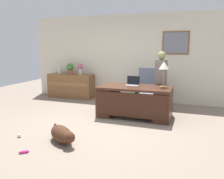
{
  "coord_description": "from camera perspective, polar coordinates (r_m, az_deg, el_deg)",
  "views": [
    {
      "loc": [
        1.79,
        -4.53,
        1.7
      ],
      "look_at": [
        0.08,
        0.3,
        0.75
      ],
      "focal_mm": 36.91,
      "sensor_mm": 36.0,
      "label": 1
    }
  ],
  "objects": [
    {
      "name": "dog_lying",
      "position": [
        4.3,
        -12.22,
        -10.82
      ],
      "size": [
        0.71,
        0.61,
        0.3
      ],
      "color": "#472819",
      "rests_on": "ground_plane"
    },
    {
      "name": "dog_toy_ball",
      "position": [
        4.81,
        -22.02,
        -10.54
      ],
      "size": [
        0.07,
        0.07,
        0.07
      ],
      "primitive_type": "sphere",
      "color": "beige",
      "rests_on": "ground_plane"
    },
    {
      "name": "desk",
      "position": [
        5.66,
        5.65,
        -2.72
      ],
      "size": [
        1.75,
        0.93,
        0.76
      ],
      "color": "#422316",
      "rests_on": "ground_plane"
    },
    {
      "name": "armchair",
      "position": [
        6.52,
        8.93,
        -0.22
      ],
      "size": [
        0.6,
        0.59,
        1.14
      ],
      "color": "slate",
      "rests_on": "ground_plane"
    },
    {
      "name": "laptop",
      "position": [
        5.75,
        5.16,
        1.6
      ],
      "size": [
        0.32,
        0.22,
        0.22
      ],
      "color": "#B2B5BA",
      "rests_on": "desk"
    },
    {
      "name": "dog_toy_bone",
      "position": [
        4.12,
        -20.98,
        -14.21
      ],
      "size": [
        0.16,
        0.15,
        0.05
      ],
      "primitive_type": "ellipsoid",
      "rotation": [
        0.0,
        0.0,
        0.7
      ],
      "color": "#D8338C",
      "rests_on": "ground_plane"
    },
    {
      "name": "desk_lamp",
      "position": [
        5.54,
        12.72,
        5.46
      ],
      "size": [
        0.22,
        0.22,
        0.61
      ],
      "color": "#9E8447",
      "rests_on": "desk"
    },
    {
      "name": "vase_with_flowers",
      "position": [
        7.68,
        -7.87,
        5.18
      ],
      "size": [
        0.17,
        0.17,
        0.34
      ],
      "color": "beige",
      "rests_on": "credenza"
    },
    {
      "name": "person_standing",
      "position": [
        6.14,
        11.96,
        2.0
      ],
      "size": [
        0.32,
        0.32,
        1.59
      ],
      "color": "#262323",
      "rests_on": "ground_plane"
    },
    {
      "name": "ground_plane",
      "position": [
        5.16,
        -1.95,
        -8.73
      ],
      "size": [
        12.0,
        12.0,
        0.0
      ],
      "primitive_type": "plane",
      "color": "gray"
    },
    {
      "name": "potted_plant",
      "position": [
        7.86,
        -10.33,
        5.22
      ],
      "size": [
        0.24,
        0.24,
        0.36
      ],
      "color": "brown",
      "rests_on": "credenza"
    },
    {
      "name": "dog_toy_plush",
      "position": [
        4.9,
        -12.5,
        -9.76
      ],
      "size": [
        0.14,
        0.16,
        0.05
      ],
      "primitive_type": "ellipsoid",
      "rotation": [
        0.0,
        0.0,
        4.09
      ],
      "color": "beige",
      "rests_on": "ground_plane"
    },
    {
      "name": "back_wall",
      "position": [
        7.36,
        5.57,
        7.75
      ],
      "size": [
        7.0,
        0.16,
        2.7
      ],
      "color": "beige",
      "rests_on": "ground_plane"
    },
    {
      "name": "vase_empty",
      "position": [
        8.08,
        -12.89,
        4.8
      ],
      "size": [
        0.1,
        0.1,
        0.27
      ],
      "primitive_type": "cylinder",
      "color": "silver",
      "rests_on": "credenza"
    },
    {
      "name": "credenza",
      "position": [
        7.92,
        -10.12,
        0.91
      ],
      "size": [
        1.56,
        0.5,
        0.8
      ],
      "color": "brown",
      "rests_on": "ground_plane"
    }
  ]
}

